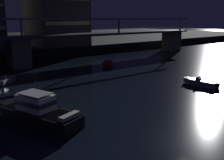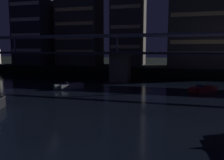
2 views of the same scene
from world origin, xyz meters
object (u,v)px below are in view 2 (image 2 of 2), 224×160
river_bridge (121,59)px  speedboat_mid_center (203,89)px  speedboat_near_center (70,86)px  tower_west_tall (80,31)px  tower_east_tall (198,5)px  tower_central (129,19)px  tower_west_low (35,28)px

river_bridge → speedboat_mid_center: size_ratio=21.78×
speedboat_near_center → river_bridge: bearing=61.5°
tower_west_tall → river_bridge: bearing=-46.6°
speedboat_mid_center → tower_east_tall: bearing=88.4°
tower_east_tall → speedboat_near_center: bearing=-129.8°
tower_central → tower_east_tall: 18.07m
river_bridge → tower_west_tall: size_ratio=5.00×
tower_east_tall → tower_central: bearing=168.4°
tower_west_tall → tower_central: 14.27m
river_bridge → tower_west_low: bearing=153.7°
river_bridge → tower_central: 21.29m
river_bridge → tower_west_tall: (-15.74, 16.66, 7.16)m
tower_west_tall → tower_east_tall: size_ratio=0.64×
tower_west_tall → tower_central: bearing=7.5°
tower_west_low → tower_central: bearing=9.6°
river_bridge → tower_central: tower_central is taller
tower_west_low → tower_central: size_ratio=0.82×
tower_west_low → speedboat_mid_center: tower_west_low is taller
tower_east_tall → speedboat_mid_center: size_ratio=6.82×
tower_west_low → speedboat_near_center: bearing=-48.5°
river_bridge → speedboat_near_center: size_ratio=21.53×
tower_central → tower_west_tall: bearing=-172.5°
river_bridge → speedboat_mid_center: (14.91, -8.91, -4.12)m
river_bridge → tower_east_tall: size_ratio=3.19×
tower_west_tall → speedboat_near_center: tower_west_tall is taller
speedboat_near_center → speedboat_mid_center: same height
river_bridge → tower_central: size_ratio=3.73×
tower_central → speedboat_near_center: tower_central is taller
tower_west_tall → speedboat_near_center: 31.56m
tower_west_low → speedboat_near_center: 35.74m
river_bridge → tower_west_low: (-28.33, 13.99, 8.06)m
tower_west_low → tower_east_tall: tower_east_tall is taller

